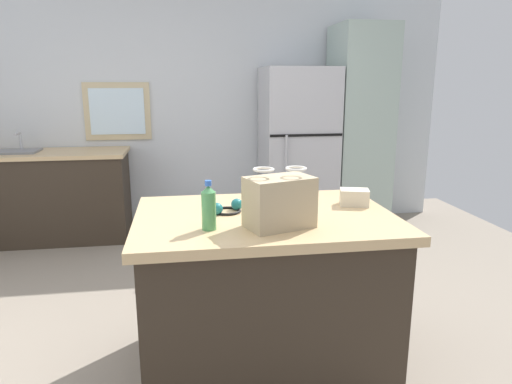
# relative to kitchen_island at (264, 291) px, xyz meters

# --- Properties ---
(ground) EXTENTS (6.48, 6.48, 0.00)m
(ground) POSITION_rel_kitchen_island_xyz_m (-0.20, 0.18, -0.45)
(ground) COLOR gray
(back_wall) EXTENTS (5.40, 0.13, 2.79)m
(back_wall) POSITION_rel_kitchen_island_xyz_m (-0.21, 2.85, 0.94)
(back_wall) COLOR silver
(back_wall) RESTS_ON ground
(kitchen_island) EXTENTS (1.36, 0.97, 0.89)m
(kitchen_island) POSITION_rel_kitchen_island_xyz_m (0.00, 0.00, 0.00)
(kitchen_island) COLOR #33281E
(kitchen_island) RESTS_ON ground
(refrigerator) EXTENTS (0.74, 0.75, 1.73)m
(refrigerator) POSITION_rel_kitchen_island_xyz_m (0.78, 2.42, 0.41)
(refrigerator) COLOR #B7B7BC
(refrigerator) RESTS_ON ground
(tall_cabinet) EXTENTS (0.56, 0.67, 2.15)m
(tall_cabinet) POSITION_rel_kitchen_island_xyz_m (1.45, 2.42, 0.63)
(tall_cabinet) COLOR #9EB2A8
(tall_cabinet) RESTS_ON ground
(sink_counter) EXTENTS (1.61, 0.64, 1.09)m
(sink_counter) POSITION_rel_kitchen_island_xyz_m (-1.79, 2.47, 0.01)
(sink_counter) COLOR #33281E
(sink_counter) RESTS_ON ground
(shopping_bag) EXTENTS (0.36, 0.28, 0.29)m
(shopping_bag) POSITION_rel_kitchen_island_xyz_m (0.03, -0.22, 0.57)
(shopping_bag) COLOR tan
(shopping_bag) RESTS_ON kitchen_island
(small_box) EXTENTS (0.18, 0.15, 0.09)m
(small_box) POSITION_rel_kitchen_island_xyz_m (0.53, 0.10, 0.49)
(small_box) COLOR beige
(small_box) RESTS_ON kitchen_island
(bottle) EXTENTS (0.07, 0.07, 0.24)m
(bottle) POSITION_rel_kitchen_island_xyz_m (-0.31, -0.21, 0.55)
(bottle) COLOR #4C9956
(bottle) RESTS_ON kitchen_island
(ear_defenders) EXTENTS (0.21, 0.21, 0.06)m
(ear_defenders) POSITION_rel_kitchen_island_xyz_m (-0.19, 0.07, 0.47)
(ear_defenders) COLOR black
(ear_defenders) RESTS_ON kitchen_island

